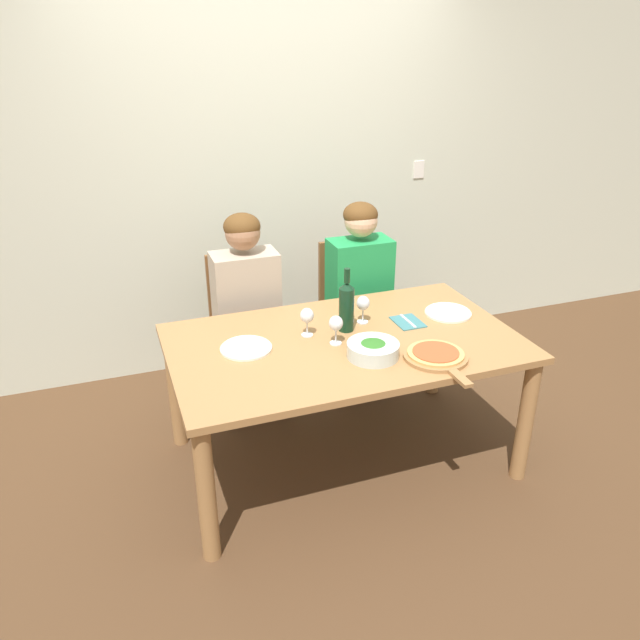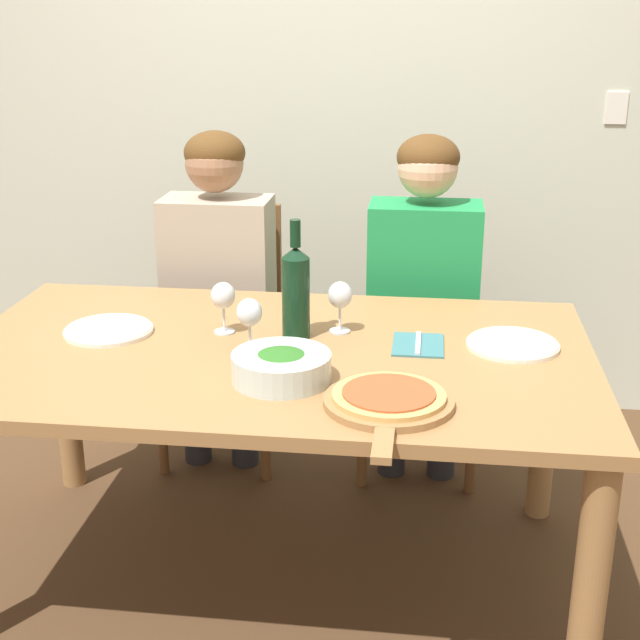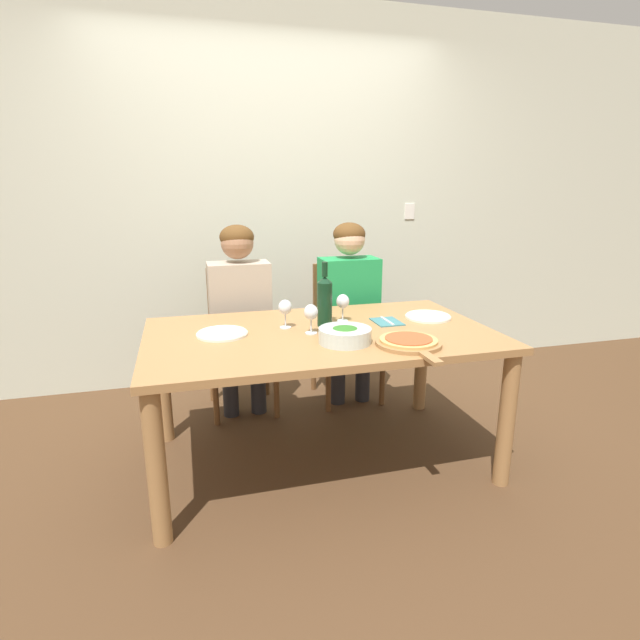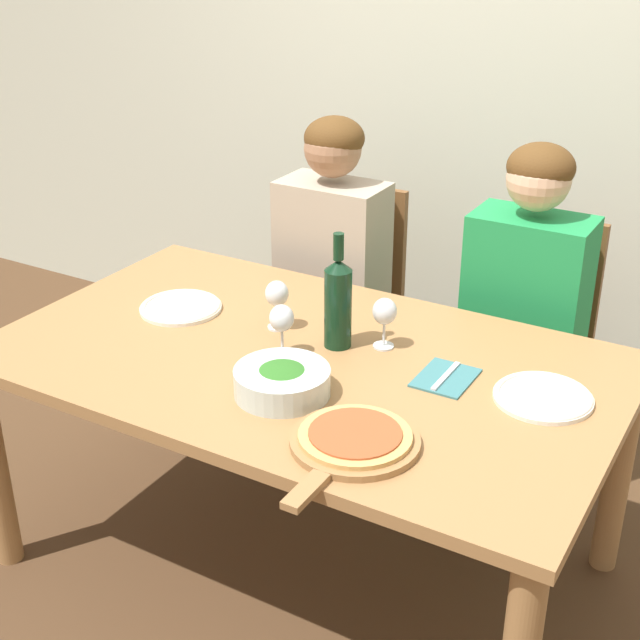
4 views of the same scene
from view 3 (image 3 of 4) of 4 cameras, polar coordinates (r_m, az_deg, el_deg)
name	(u,v)px [view 3 (image 3 of 4)]	position (r m, az deg, el deg)	size (l,w,h in m)	color
ground_plane	(321,459)	(2.83, 0.08, -15.59)	(40.00, 40.00, 0.00)	#4C331E
back_wall	(271,199)	(3.77, -5.63, 13.57)	(10.00, 0.06, 2.70)	beige
dining_table	(321,350)	(2.57, 0.08, -3.41)	(1.75, 1.03, 0.73)	#9E7042
chair_left	(240,334)	(3.34, -9.17, -1.64)	(0.42, 0.42, 0.93)	brown
chair_right	(344,327)	(3.48, 2.74, -0.75)	(0.42, 0.42, 0.93)	brown
person_woman	(240,303)	(3.17, -9.12, 1.90)	(0.47, 0.51, 1.22)	#28282D
person_man	(350,297)	(3.32, 3.40, 2.68)	(0.47, 0.51, 1.22)	#28282D
wine_bottle	(325,300)	(2.62, 0.54, 2.29)	(0.08, 0.08, 0.34)	black
broccoli_bowl	(345,335)	(2.36, 2.87, -1.74)	(0.25, 0.25, 0.08)	silver
dinner_plate_left	(222,333)	(2.53, -11.12, -1.50)	(0.25, 0.25, 0.02)	silver
dinner_plate_right	(428,316)	(2.86, 12.24, 0.40)	(0.25, 0.25, 0.02)	silver
pizza_on_board	(409,342)	(2.35, 10.16, -2.53)	(0.31, 0.45, 0.04)	#9E7042
wine_glass_left	(285,309)	(2.59, -4.00, 1.32)	(0.07, 0.07, 0.15)	silver
wine_glass_right	(343,303)	(2.71, 2.62, 1.99)	(0.07, 0.07, 0.15)	silver
wine_glass_centre	(311,313)	(2.48, -1.03, 0.75)	(0.07, 0.07, 0.15)	silver
fork_on_napkin	(387,322)	(2.74, 7.65, -0.19)	(0.14, 0.18, 0.01)	#387075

